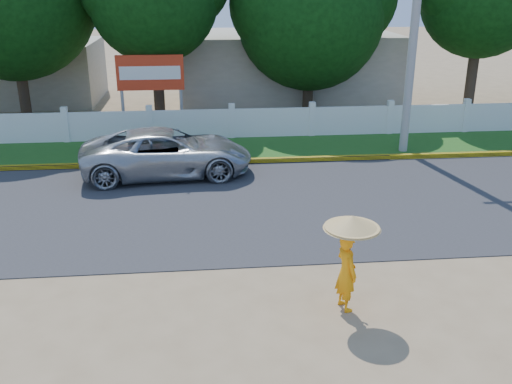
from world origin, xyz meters
The scene contains 11 objects.
ground centered at (0.00, 0.00, 0.00)m, with size 120.00×120.00×0.00m, color #9E8460.
road centered at (0.00, 4.50, 0.01)m, with size 60.00×7.00×0.02m, color #38383A.
grass_verge centered at (0.00, 9.75, 0.01)m, with size 60.00×3.50×0.03m, color #2D601E.
curb centered at (0.00, 8.05, 0.08)m, with size 40.00×0.18×0.16m, color yellow.
fence centered at (0.00, 11.20, 0.55)m, with size 40.00×0.10×1.10m, color silver.
building_near centered at (3.00, 18.00, 1.60)m, with size 10.00×6.00×3.20m, color #B7AD99.
building_far centered at (-10.00, 19.00, 1.40)m, with size 8.00×5.00×2.80m, color #B7AD99.
utility_pole centered at (5.77, 8.89, 3.71)m, with size 0.28×0.28×7.41m, color gray.
vehicle centered at (-2.18, 7.16, 0.70)m, with size 2.33×5.06×1.41m, color #AEB2B6.
monk_with_parasol centered at (1.38, -0.66, 1.18)m, with size 1.00×1.00×1.82m.
billboard centered at (-2.97, 12.30, 2.14)m, with size 2.50×0.13×2.95m.
Camera 1 is at (-1.12, -9.43, 5.64)m, focal length 40.00 mm.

